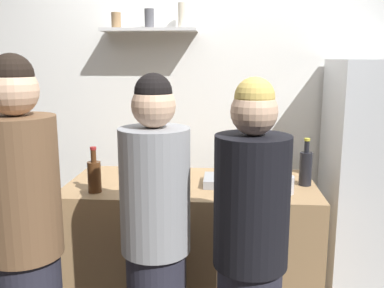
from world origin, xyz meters
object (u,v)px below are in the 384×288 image
wine_bottle_dark_glass (306,167)px  wine_bottle_amber_glass (94,175)px  person_grey_hoodie (156,243)px  person_blonde (250,257)px  refrigerator (370,181)px  person_brown_jacket (26,245)px  baking_pan (231,181)px  utensil_holder (284,184)px  water_bottle_plastic (154,156)px

wine_bottle_dark_glass → wine_bottle_amber_glass: wine_bottle_dark_glass is taller
person_grey_hoodie → person_blonde: (0.45, -0.10, -0.01)m
refrigerator → wine_bottle_amber_glass: (-1.79, -0.62, 0.18)m
person_blonde → person_brown_jacket: bearing=-87.7°
person_grey_hoodie → wine_bottle_amber_glass: bearing=-66.2°
baking_pan → person_grey_hoodie: (-0.37, -0.64, -0.14)m
refrigerator → baking_pan: refrigerator is taller
utensil_holder → baking_pan: bearing=154.4°
refrigerator → person_blonde: size_ratio=1.04×
person_blonde → person_brown_jacket: person_brown_jacket is taller
person_grey_hoodie → water_bottle_plastic: bearing=-101.7°
wine_bottle_dark_glass → wine_bottle_amber_glass: 1.28m
refrigerator → person_grey_hoodie: bearing=-142.4°
refrigerator → wine_bottle_amber_glass: refrigerator is taller
baking_pan → person_blonde: person_blonde is taller
baking_pan → wine_bottle_dark_glass: 0.47m
wine_bottle_amber_glass → person_brown_jacket: person_brown_jacket is taller
person_grey_hoodie → utensil_holder: bearing=-165.6°
baking_pan → utensil_holder: (0.30, -0.15, 0.03)m
refrigerator → wine_bottle_dark_glass: refrigerator is taller
baking_pan → person_brown_jacket: bearing=-139.3°
water_bottle_plastic → person_grey_hoodie: (0.16, -0.92, -0.23)m
baking_pan → water_bottle_plastic: bearing=152.3°
baking_pan → utensil_holder: size_ratio=1.57×
refrigerator → water_bottle_plastic: refrigerator is taller
refrigerator → person_brown_jacket: person_brown_jacket is taller
refrigerator → person_blonde: 1.46m
refrigerator → utensil_holder: refrigerator is taller
baking_pan → wine_bottle_amber_glass: 0.84m
water_bottle_plastic → person_blonde: 1.21m
water_bottle_plastic → person_brown_jacket: bearing=-110.7°
water_bottle_plastic → person_brown_jacket: person_brown_jacket is taller
utensil_holder → wine_bottle_amber_glass: bearing=-176.5°
person_brown_jacket → wine_bottle_dark_glass: bearing=118.4°
refrigerator → person_blonde: bearing=-128.2°
person_blonde → water_bottle_plastic: bearing=-150.9°
water_bottle_plastic → utensil_holder: bearing=-27.0°
refrigerator → person_blonde: refrigerator is taller
person_brown_jacket → person_grey_hoodie: bearing=104.7°
person_grey_hoodie → person_blonde: 0.47m
water_bottle_plastic → person_blonde: person_blonde is taller
baking_pan → wine_bottle_dark_glass: size_ratio=1.15×
wine_bottle_dark_glass → person_grey_hoodie: person_grey_hoodie is taller
wine_bottle_amber_glass → water_bottle_plastic: bearing=61.2°
wine_bottle_amber_glass → utensil_holder: bearing=3.5°
wine_bottle_amber_glass → water_bottle_plastic: (0.27, 0.49, 0.01)m
baking_pan → wine_bottle_dark_glass: wine_bottle_dark_glass is taller
wine_bottle_amber_glass → person_grey_hoodie: bearing=-44.6°
refrigerator → person_brown_jacket: 2.28m
baking_pan → wine_bottle_dark_glass: bearing=3.7°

